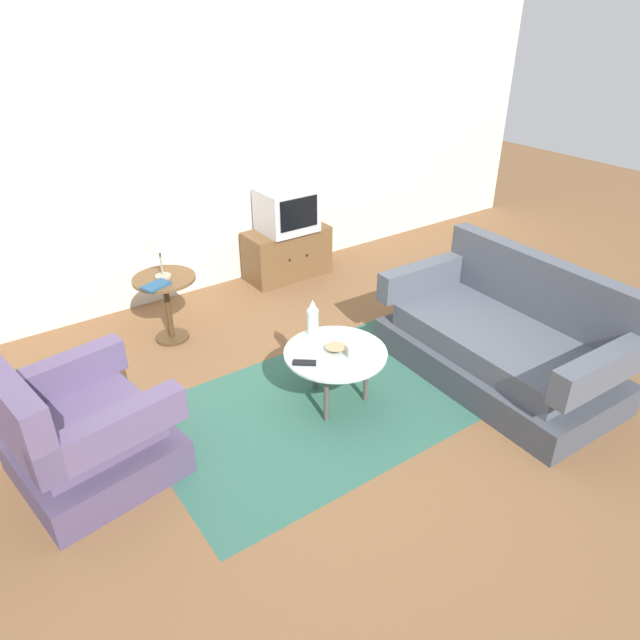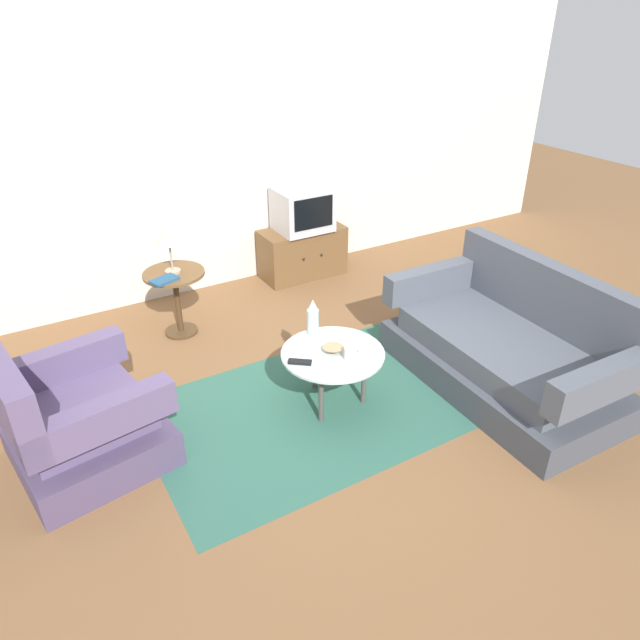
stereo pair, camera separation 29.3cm
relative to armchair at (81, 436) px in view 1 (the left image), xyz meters
name	(u,v)px [view 1 (the left image)]	position (x,y,z in m)	size (l,w,h in m)	color
ground_plane	(320,400)	(1.59, -0.20, -0.30)	(16.00, 16.00, 0.00)	brown
back_wall	(174,153)	(1.59, 2.05, 1.05)	(9.00, 0.12, 2.70)	beige
area_rug	(335,401)	(1.67, -0.28, -0.30)	(2.61, 1.52, 0.00)	#2D5B4C
armchair	(81,436)	(0.00, 0.00, 0.00)	(0.98, 0.99, 0.89)	#4B3E5C
couch	(504,342)	(2.92, -0.74, -0.02)	(1.00, 1.80, 0.89)	#3E424B
coffee_table	(336,357)	(1.67, -0.28, 0.08)	(0.72, 0.72, 0.43)	#B2C6C1
side_table	(166,295)	(1.06, 1.24, 0.11)	(0.51, 0.51, 0.58)	brown
tv_stand	(287,253)	(2.56, 1.75, -0.05)	(0.86, 0.43, 0.51)	brown
television	(287,210)	(2.56, 1.73, 0.41)	(0.53, 0.45, 0.42)	#B7B7BC
table_lamp	(158,241)	(1.05, 1.24, 0.59)	(0.20, 0.20, 0.41)	#9E937A
vase	(313,318)	(1.68, 0.01, 0.26)	(0.09, 0.09, 0.28)	silver
mug	(355,352)	(1.73, -0.41, 0.17)	(0.14, 0.09, 0.09)	white
bowl	(336,349)	(1.67, -0.28, 0.14)	(0.14, 0.14, 0.04)	tan
tv_remote_dark	(304,363)	(1.41, -0.28, 0.13)	(0.16, 0.14, 0.02)	black
tv_remote_silver	(353,339)	(1.86, -0.23, 0.13)	(0.14, 0.15, 0.02)	#B2B2B7
book	(156,286)	(0.94, 1.11, 0.28)	(0.24, 0.19, 0.02)	navy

